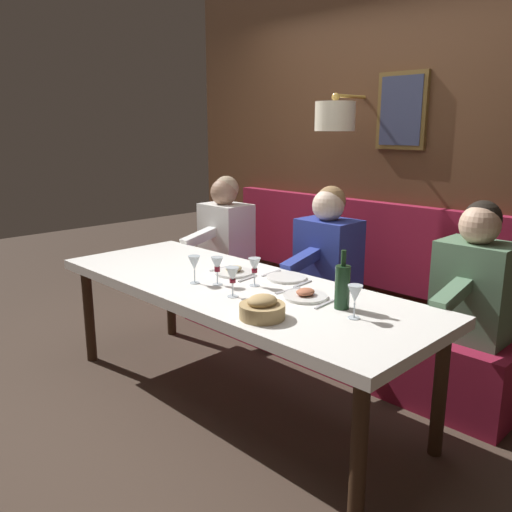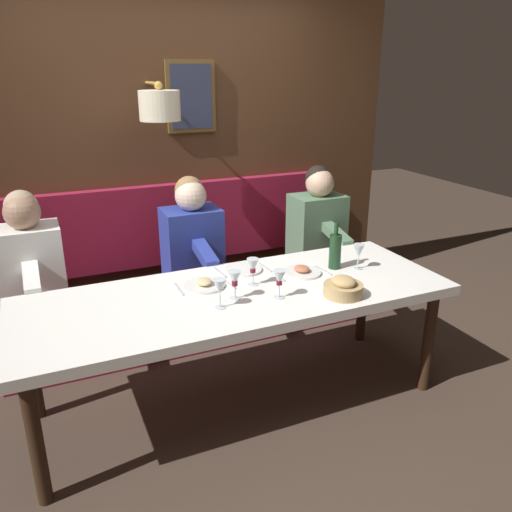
# 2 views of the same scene
# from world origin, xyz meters

# --- Properties ---
(ground_plane) EXTENTS (12.00, 12.00, 0.00)m
(ground_plane) POSITION_xyz_m (0.00, 0.00, 0.00)
(ground_plane) COLOR #423328
(dining_table) EXTENTS (0.90, 2.47, 0.74)m
(dining_table) POSITION_xyz_m (0.00, 0.00, 0.68)
(dining_table) COLOR white
(dining_table) RESTS_ON ground_plane
(banquette_bench) EXTENTS (0.52, 2.67, 0.45)m
(banquette_bench) POSITION_xyz_m (0.89, 0.00, 0.23)
(banquette_bench) COLOR maroon
(banquette_bench) RESTS_ON ground_plane
(back_wall_panel) EXTENTS (0.59, 3.87, 2.90)m
(back_wall_panel) POSITION_xyz_m (1.46, 0.00, 1.37)
(back_wall_panel) COLOR #51331E
(back_wall_panel) RESTS_ON ground_plane
(diner_nearest) EXTENTS (0.60, 0.40, 0.79)m
(diner_nearest) POSITION_xyz_m (0.88, -1.04, 0.82)
(diner_nearest) COLOR #567A5B
(diner_nearest) RESTS_ON banquette_bench
(diner_near) EXTENTS (0.60, 0.40, 0.79)m
(diner_near) POSITION_xyz_m (0.88, -0.01, 0.82)
(diner_near) COLOR #283893
(diner_near) RESTS_ON banquette_bench
(diner_middle) EXTENTS (0.60, 0.40, 0.79)m
(diner_middle) POSITION_xyz_m (0.88, 1.07, 0.82)
(diner_middle) COLOR white
(diner_middle) RESTS_ON banquette_bench
(place_setting_0) EXTENTS (0.24, 0.32, 0.01)m
(place_setting_0) POSITION_xyz_m (0.29, -0.15, 0.75)
(place_setting_0) COLOR white
(place_setting_0) RESTS_ON dining_table
(place_setting_1) EXTENTS (0.24, 0.32, 0.05)m
(place_setting_1) POSITION_xyz_m (0.14, 0.15, 0.75)
(place_setting_1) COLOR silver
(place_setting_1) RESTS_ON dining_table
(place_setting_2) EXTENTS (0.24, 0.32, 0.05)m
(place_setting_2) POSITION_xyz_m (0.09, -0.47, 0.75)
(place_setting_2) COLOR silver
(place_setting_2) RESTS_ON dining_table
(wine_glass_0) EXTENTS (0.07, 0.07, 0.16)m
(wine_glass_0) POSITION_xyz_m (-0.08, 0.05, 0.86)
(wine_glass_0) COLOR silver
(wine_glass_0) RESTS_ON dining_table
(wine_glass_1) EXTENTS (0.07, 0.07, 0.16)m
(wine_glass_1) POSITION_xyz_m (-0.17, -0.18, 0.86)
(wine_glass_1) COLOR silver
(wine_glass_1) RESTS_ON dining_table
(wine_glass_2) EXTENTS (0.07, 0.07, 0.16)m
(wine_glass_2) POSITION_xyz_m (-0.16, 0.16, 0.86)
(wine_glass_2) COLOR silver
(wine_glass_2) RESTS_ON dining_table
(wine_glass_3) EXTENTS (0.07, 0.07, 0.16)m
(wine_glass_3) POSITION_xyz_m (0.06, -0.12, 0.86)
(wine_glass_3) COLOR silver
(wine_glass_3) RESTS_ON dining_table
(wine_glass_4) EXTENTS (0.07, 0.07, 0.16)m
(wine_glass_4) POSITION_xyz_m (0.02, -0.83, 0.86)
(wine_glass_4) COLOR silver
(wine_glass_4) RESTS_ON dining_table
(wine_bottle) EXTENTS (0.08, 0.08, 0.30)m
(wine_bottle) POSITION_xyz_m (0.09, -0.70, 0.86)
(wine_bottle) COLOR #19381E
(wine_bottle) RESTS_ON dining_table
(bread_bowl) EXTENTS (0.22, 0.22, 0.12)m
(bread_bowl) POSITION_xyz_m (-0.29, -0.52, 0.79)
(bread_bowl) COLOR tan
(bread_bowl) RESTS_ON dining_table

